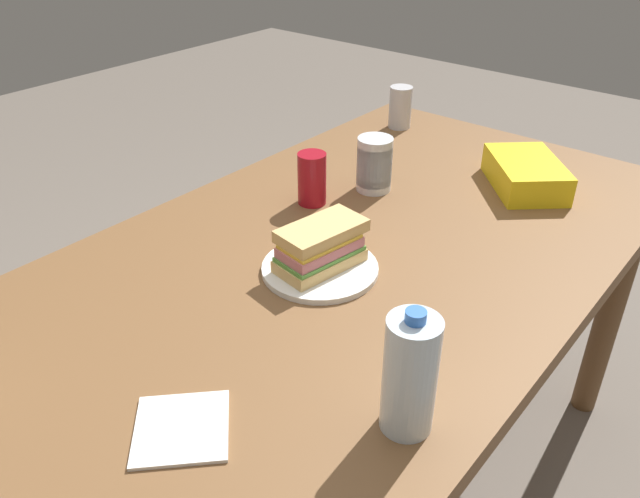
% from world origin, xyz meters
% --- Properties ---
extents(dining_table, '(1.73, 0.91, 0.77)m').
position_xyz_m(dining_table, '(0.00, 0.00, 0.68)').
color(dining_table, brown).
rests_on(dining_table, ground_plane).
extents(paper_plate, '(0.23, 0.23, 0.01)m').
position_xyz_m(paper_plate, '(-0.06, -0.01, 0.78)').
color(paper_plate, white).
rests_on(paper_plate, dining_table).
extents(sandwich, '(0.19, 0.12, 0.08)m').
position_xyz_m(sandwich, '(-0.05, -0.00, 0.82)').
color(sandwich, '#DBB26B').
rests_on(sandwich, paper_plate).
extents(soda_can_red, '(0.07, 0.07, 0.12)m').
position_xyz_m(soda_can_red, '(0.15, 0.19, 0.83)').
color(soda_can_red, maroon).
rests_on(soda_can_red, dining_table).
extents(chip_bag, '(0.27, 0.27, 0.07)m').
position_xyz_m(chip_bag, '(0.55, -0.15, 0.81)').
color(chip_bag, yellow).
rests_on(chip_bag, dining_table).
extents(water_bottle_tall, '(0.07, 0.07, 0.20)m').
position_xyz_m(water_bottle_tall, '(-0.28, -0.35, 0.86)').
color(water_bottle_tall, silver).
rests_on(water_bottle_tall, dining_table).
extents(plastic_cup_stack, '(0.08, 0.08, 0.13)m').
position_xyz_m(plastic_cup_stack, '(0.30, 0.12, 0.84)').
color(plastic_cup_stack, silver).
rests_on(plastic_cup_stack, dining_table).
extents(soda_can_silver, '(0.07, 0.07, 0.12)m').
position_xyz_m(soda_can_silver, '(0.70, 0.31, 0.83)').
color(soda_can_silver, silver).
rests_on(soda_can_silver, dining_table).
extents(paper_napkin, '(0.18, 0.18, 0.01)m').
position_xyz_m(paper_napkin, '(-0.49, -0.11, 0.77)').
color(paper_napkin, white).
rests_on(paper_napkin, dining_table).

